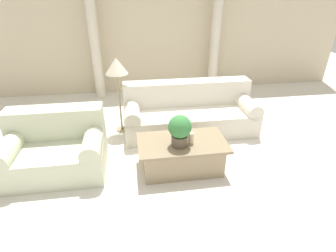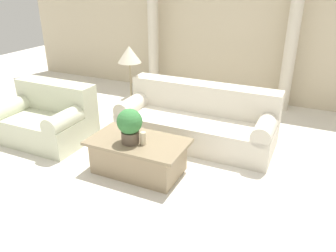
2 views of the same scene
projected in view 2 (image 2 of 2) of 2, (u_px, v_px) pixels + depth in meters
The scene contains 10 objects.
ground_plane at pixel (149, 159), 4.80m from camera, with size 16.00×16.00×0.00m, color silver.
wall_back at pixel (221, 21), 6.81m from camera, with size 10.00×0.06×3.20m.
sofa_long at pixel (197, 120), 5.23m from camera, with size 2.44×0.99×0.89m.
loveseat at pixel (48, 117), 5.30m from camera, with size 1.41×0.99×0.89m.
coffee_table at pixel (139, 156), 4.40m from camera, with size 1.30×0.74×0.47m.
potted_plant at pixel (130, 125), 4.15m from camera, with size 0.33×0.33×0.46m.
pillar_candle at pixel (143, 138), 4.18m from camera, with size 0.08×0.08×0.17m.
floor_lamp at pixel (129, 58), 5.48m from camera, with size 0.40×0.40×1.40m.
column_left at pixel (153, 36), 7.23m from camera, with size 0.33×0.33×2.45m.
column_right at pixel (291, 47), 6.11m from camera, with size 0.33×0.33×2.45m.
Camera 2 is at (2.02, -3.66, 2.42)m, focal length 35.00 mm.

